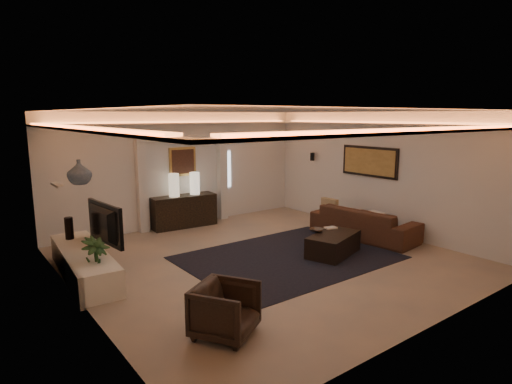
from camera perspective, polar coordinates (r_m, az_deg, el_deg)
floor at (r=8.56m, az=1.36°, el=-8.98°), size 7.00×7.00×0.00m
ceiling at (r=8.08m, az=1.45°, el=10.81°), size 7.00×7.00×0.00m
wall_back at (r=11.13m, az=-9.86°, el=3.03°), size 7.00×0.00×7.00m
wall_front at (r=5.93m, az=22.95°, el=-3.94°), size 7.00×0.00×7.00m
wall_left at (r=6.66m, az=-22.97°, el=-2.45°), size 0.00×7.00×7.00m
wall_right at (r=10.71m, az=16.28°, el=2.49°), size 0.00×7.00×7.00m
cove_soffit at (r=8.09m, az=1.44°, el=8.83°), size 7.00×7.00×0.04m
daylight_slit at (r=11.79m, az=-3.95°, el=3.07°), size 0.25×0.03×1.00m
area_rug at (r=8.66m, az=4.29°, el=-8.75°), size 4.00×3.00×0.01m
pilaster_left at (r=10.62m, az=-15.08°, el=0.57°), size 0.22×0.20×2.20m
pilaster_right at (r=11.65m, az=-4.55°, el=1.73°), size 0.22×0.20×2.20m
alcove_header at (r=10.97m, az=-9.75°, el=7.13°), size 2.52×0.20×0.12m
painting_frame at (r=11.08m, az=-9.82°, el=4.04°), size 0.74×0.04×0.74m
painting_canvas at (r=11.06m, az=-9.76°, el=4.03°), size 0.62×0.02×0.62m
art_panel_frame at (r=10.83m, az=14.98°, el=3.97°), size 0.04×1.64×0.74m
art_panel_gold at (r=10.81m, az=14.90°, el=3.96°), size 0.02×1.50×0.62m
wall_sconce at (r=12.03m, az=7.57°, el=4.72°), size 0.12×0.12×0.22m
wall_niche at (r=7.98m, az=-25.13°, el=0.85°), size 0.10×0.55×0.04m
console at (r=11.03m, az=-9.67°, el=-2.57°), size 1.68×0.64×0.83m
lamp_left at (r=10.79m, az=-10.95°, el=0.84°), size 0.34×0.34×0.58m
lamp_right at (r=11.06m, az=-8.22°, el=1.14°), size 0.26×0.26×0.57m
media_ledge at (r=8.21m, az=-22.11°, el=-8.96°), size 0.86×2.76×0.51m
tv at (r=8.28m, az=-20.43°, el=-4.30°), size 1.34×0.31×0.76m
figurine at (r=8.92m, az=-23.77°, el=-4.79°), size 0.20×0.20×0.42m
ginger_jar at (r=7.76m, az=-22.62°, el=2.49°), size 0.45×0.45×0.42m
plant at (r=7.45m, az=-20.69°, el=-9.05°), size 0.68×0.68×0.88m
sofa at (r=10.21m, az=14.30°, el=-4.02°), size 2.55×1.25×0.72m
throw_blanket at (r=10.33m, az=15.32°, el=-2.81°), size 0.56×0.48×0.06m
throw_pillow at (r=10.80m, az=9.84°, el=-2.04°), size 0.17×0.46×0.45m
coffee_table at (r=8.90m, az=10.32°, el=-7.01°), size 1.39×1.03×0.46m
bowl at (r=8.95m, az=8.15°, el=-5.25°), size 0.35×0.35×0.07m
magazine at (r=9.25m, az=9.99°, el=-4.91°), size 0.28×0.24×0.03m
armchair at (r=5.69m, az=-4.14°, el=-15.54°), size 1.03×1.04×0.69m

